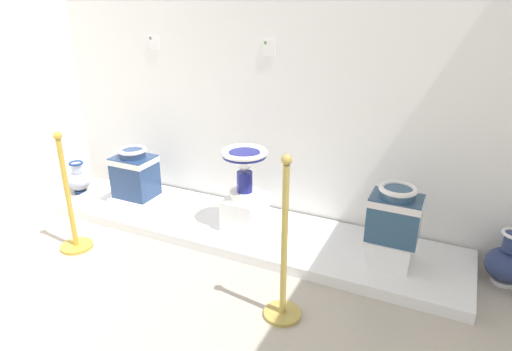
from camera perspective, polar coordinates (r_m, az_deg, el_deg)
The scene contains 15 objects.
ground_plane at distance 2.86m, azimuth -14.78°, elevation -20.58°, with size 6.29×5.33×0.02m, color #B2A899.
wall_back at distance 3.74m, azimuth 2.00°, elevation 17.26°, with size 4.49×0.06×3.15m, color white.
display_platform at distance 3.80m, azimuth -1.05°, elevation -7.00°, with size 3.50×0.81×0.09m, color white.
plinth_block_broad_patterned at distance 4.33m, azimuth -14.80°, elevation -2.83°, with size 0.37×0.40×0.06m, color white.
antique_toilet_broad_patterned at distance 4.23m, azimuth -15.15°, elevation 0.44°, with size 0.36×0.29×0.46m.
plinth_block_leftmost at distance 3.73m, azimuth -1.41°, elevation -4.57°, with size 0.28×0.37×0.26m, color white.
antique_toilet_leftmost at distance 3.57m, azimuth -1.47°, elevation 1.46°, with size 0.37×0.37×0.41m.
plinth_block_slender_white at distance 3.41m, azimuth 16.68°, elevation -9.06°, with size 0.30×0.29×0.19m, color white.
antique_toilet_slender_white at distance 3.27m, azimuth 17.26°, elevation -4.49°, with size 0.36×0.26×0.41m.
info_placard_first at distance 4.30m, azimuth -12.82°, elevation 16.16°, with size 0.11×0.01×0.12m.
info_placard_second at distance 3.72m, azimuth 1.71°, elevation 15.91°, with size 0.11×0.01×0.13m.
decorative_vase_corner at distance 4.89m, azimuth -21.62°, elevation -0.47°, with size 0.23×0.23×0.33m.
decorative_vase_spare at distance 3.63m, azimuth 29.31°, elevation -9.61°, with size 0.30×0.30×0.40m.
stanchion_post_near_left at distance 3.79m, azimuth -22.41°, elevation -4.68°, with size 0.25×0.25×0.97m.
stanchion_post_near_right at distance 2.78m, azimuth 3.52°, elevation -11.72°, with size 0.24×0.24×1.08m.
Camera 1 is at (3.62, -0.87, 1.90)m, focal length 31.48 mm.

